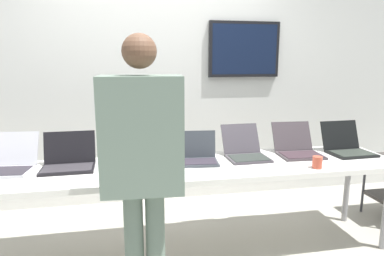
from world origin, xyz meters
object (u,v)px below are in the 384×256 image
object	(u,v)px
laptop_station_4	(245,150)
laptop_station_6	(347,146)
laptop_station_0	(8,163)
laptop_station_2	(137,157)
workbench	(171,172)
laptop_station_1	(69,160)
coffee_mug	(317,162)
laptop_station_3	(194,155)
person	(142,155)
laptop_station_5	(297,148)

from	to	relation	value
laptop_station_4	laptop_station_6	bearing A→B (deg)	-2.28
laptop_station_0	laptop_station_2	xyz separation A→B (m)	(0.92, -0.01, -0.01)
workbench	laptop_station_0	bearing A→B (deg)	173.86
laptop_station_1	laptop_station_2	bearing A→B (deg)	0.78
laptop_station_0	coffee_mug	world-z (taller)	laptop_station_0
laptop_station_2	laptop_station_4	distance (m)	0.89
laptop_station_6	coffee_mug	xyz separation A→B (m)	(-0.49, -0.34, -0.01)
workbench	laptop_station_3	size ratio (longest dim) A/B	9.55
laptop_station_0	laptop_station_4	xyz separation A→B (m)	(1.81, 0.00, -0.00)
laptop_station_4	person	xyz separation A→B (m)	(-0.87, -0.75, 0.22)
laptop_station_1	laptop_station_0	bearing A→B (deg)	177.33
person	coffee_mug	size ratio (longest dim) A/B	18.47
laptop_station_1	laptop_station_3	xyz separation A→B (m)	(0.95, -0.03, -0.00)
laptop_station_2	laptop_station_3	distance (m)	0.45
laptop_station_0	laptop_station_2	bearing A→B (deg)	-0.80
workbench	laptop_station_5	xyz separation A→B (m)	(1.10, 0.13, 0.10)
laptop_station_3	coffee_mug	bearing A→B (deg)	-20.50
laptop_station_0	laptop_station_4	bearing A→B (deg)	0.05
workbench	coffee_mug	size ratio (longest dim) A/B	40.39
laptop_station_1	laptop_station_6	world-z (taller)	laptop_station_6
laptop_station_0	workbench	bearing A→B (deg)	-6.14
laptop_station_1	coffee_mug	world-z (taller)	laptop_station_1
laptop_station_5	laptop_station_3	bearing A→B (deg)	-176.55
person	laptop_station_5	bearing A→B (deg)	29.30
laptop_station_2	laptop_station_3	size ratio (longest dim) A/B	0.93
coffee_mug	laptop_station_4	bearing A→B (deg)	138.51
laptop_station_1	laptop_station_3	distance (m)	0.95
laptop_station_2	workbench	bearing A→B (deg)	-24.20
laptop_station_3	coffee_mug	world-z (taller)	laptop_station_3
laptop_station_3	laptop_station_5	bearing A→B (deg)	3.45
laptop_station_5	person	world-z (taller)	person
laptop_station_3	coffee_mug	size ratio (longest dim) A/B	4.23
laptop_station_5	laptop_station_6	size ratio (longest dim) A/B	1.10
workbench	laptop_station_2	distance (m)	0.29
laptop_station_0	laptop_station_6	size ratio (longest dim) A/B	1.10
laptop_station_0	laptop_station_5	bearing A→B (deg)	0.06
laptop_station_4	person	distance (m)	1.17
laptop_station_1	person	distance (m)	0.92
workbench	laptop_station_0	xyz separation A→B (m)	(-1.17, 0.13, 0.10)
laptop_station_6	coffee_mug	bearing A→B (deg)	-144.83
laptop_station_3	laptop_station_5	size ratio (longest dim) A/B	0.95
laptop_station_2	coffee_mug	distance (m)	1.37
laptop_station_0	laptop_station_3	bearing A→B (deg)	-2.18
laptop_station_3	laptop_station_6	distance (m)	1.35
workbench	person	xyz separation A→B (m)	(-0.24, -0.62, 0.32)
laptop_station_0	person	distance (m)	1.22
coffee_mug	laptop_station_3	bearing A→B (deg)	159.50
laptop_station_4	laptop_station_6	distance (m)	0.91
workbench	laptop_station_3	distance (m)	0.23
laptop_station_2	laptop_station_4	xyz separation A→B (m)	(0.89, 0.01, 0.01)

